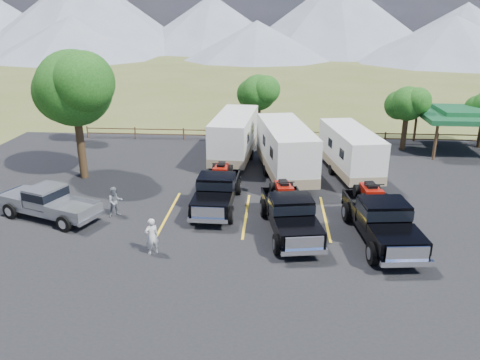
# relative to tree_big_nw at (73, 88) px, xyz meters

# --- Properties ---
(ground) EXTENTS (320.00, 320.00, 0.00)m
(ground) POSITION_rel_tree_big_nw_xyz_m (12.55, -9.03, -5.60)
(ground) COLOR #4A5624
(ground) RESTS_ON ground
(asphalt_lot) EXTENTS (44.00, 34.00, 0.04)m
(asphalt_lot) POSITION_rel_tree_big_nw_xyz_m (12.55, -6.03, -5.58)
(asphalt_lot) COLOR black
(asphalt_lot) RESTS_ON ground
(stall_lines) EXTENTS (12.12, 5.50, 0.01)m
(stall_lines) POSITION_rel_tree_big_nw_xyz_m (12.55, -5.03, -5.55)
(stall_lines) COLOR yellow
(stall_lines) RESTS_ON asphalt_lot
(tree_big_nw) EXTENTS (5.54, 5.18, 7.84)m
(tree_big_nw) POSITION_rel_tree_big_nw_xyz_m (0.00, 0.00, 0.00)
(tree_big_nw) COLOR black
(tree_big_nw) RESTS_ON ground
(tree_ne_a) EXTENTS (3.11, 2.92, 4.76)m
(tree_ne_a) POSITION_rel_tree_big_nw_xyz_m (21.52, 7.99, -2.11)
(tree_ne_a) COLOR black
(tree_ne_a) RESTS_ON ground
(tree_north) EXTENTS (3.46, 3.24, 5.25)m
(tree_north) POSITION_rel_tree_big_nw_xyz_m (10.52, 9.99, -1.76)
(tree_north) COLOR black
(tree_north) RESTS_ON ground
(tree_nw_small) EXTENTS (2.59, 2.43, 3.85)m
(tree_nw_small) POSITION_rel_tree_big_nw_xyz_m (-3.48, 7.99, -2.81)
(tree_nw_small) COLOR black
(tree_nw_small) RESTS_ON ground
(rail_fence) EXTENTS (36.12, 0.12, 1.00)m
(rail_fence) POSITION_rel_tree_big_nw_xyz_m (14.55, 9.47, -4.99)
(rail_fence) COLOR #4E3921
(rail_fence) RESTS_ON ground
(pavilion) EXTENTS (6.20, 6.20, 3.22)m
(pavilion) POSITION_rel_tree_big_nw_xyz_m (25.55, 7.97, -2.81)
(pavilion) COLOR #4E3921
(pavilion) RESTS_ON ground
(mountain_range) EXTENTS (209.00, 71.00, 20.00)m
(mountain_range) POSITION_rel_tree_big_nw_xyz_m (4.92, 96.95, 2.28)
(mountain_range) COLOR slate
(mountain_range) RESTS_ON ground
(rig_left) EXTENTS (2.25, 6.10, 2.02)m
(rig_left) POSITION_rel_tree_big_nw_xyz_m (8.94, -3.95, -4.58)
(rig_left) COLOR black
(rig_left) RESTS_ON asphalt_lot
(rig_center) EXTENTS (2.99, 6.39, 2.05)m
(rig_center) POSITION_rel_tree_big_nw_xyz_m (12.69, -6.71, -4.57)
(rig_center) COLOR black
(rig_center) RESTS_ON asphalt_lot
(rig_right) EXTENTS (2.88, 6.74, 2.18)m
(rig_right) POSITION_rel_tree_big_nw_xyz_m (16.78, -7.17, -4.50)
(rig_right) COLOR black
(rig_right) RESTS_ON asphalt_lot
(trailer_left) EXTENTS (2.93, 9.26, 3.21)m
(trailer_left) POSITION_rel_tree_big_nw_xyz_m (9.14, 4.27, -3.88)
(trailer_left) COLOR silver
(trailer_left) RESTS_ON asphalt_lot
(trailer_center) EXTENTS (3.83, 9.51, 3.29)m
(trailer_center) POSITION_rel_tree_big_nw_xyz_m (12.59, 0.99, -3.83)
(trailer_center) COLOR silver
(trailer_center) RESTS_ON asphalt_lot
(trailer_right) EXTENTS (3.38, 8.53, 2.95)m
(trailer_right) POSITION_rel_tree_big_nw_xyz_m (16.62, 1.63, -4.01)
(trailer_right) COLOR silver
(trailer_right) RESTS_ON asphalt_lot
(pickup_silver) EXTENTS (5.80, 3.57, 1.66)m
(pickup_silver) POSITION_rel_tree_big_nw_xyz_m (0.76, -6.15, -4.69)
(pickup_silver) COLOR gray
(pickup_silver) RESTS_ON asphalt_lot
(person_a) EXTENTS (0.72, 0.67, 1.64)m
(person_a) POSITION_rel_tree_big_nw_xyz_m (6.79, -9.35, -4.73)
(person_a) COLOR silver
(person_a) RESTS_ON asphalt_lot
(person_b) EXTENTS (0.95, 0.90, 1.55)m
(person_b) POSITION_rel_tree_big_nw_xyz_m (3.95, -5.61, -4.78)
(person_b) COLOR slate
(person_b) RESTS_ON asphalt_lot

